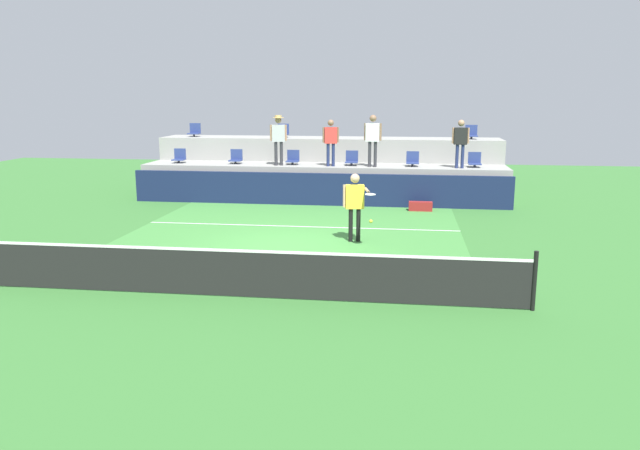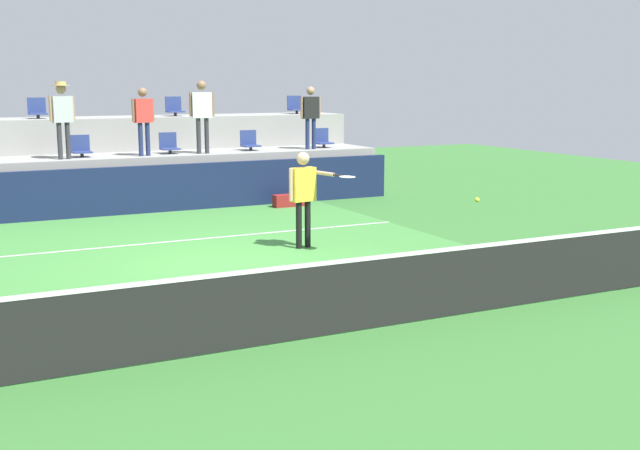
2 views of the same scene
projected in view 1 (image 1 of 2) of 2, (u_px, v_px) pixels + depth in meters
ground_plane at (284, 247)px, 15.38m from camera, size 40.00×40.00×0.00m
court_inner_paint at (292, 237)px, 16.35m from camera, size 9.00×10.00×0.01m
court_service_line at (300, 226)px, 17.70m from camera, size 9.00×0.06×0.00m
tennis_net at (243, 272)px, 11.40m from camera, size 10.48×0.08×1.07m
sponsor_backboard at (318, 189)px, 21.08m from camera, size 13.00×0.16×1.10m
seating_tier_lower at (323, 182)px, 22.33m from camera, size 13.00×1.80×1.25m
seating_tier_upper at (329, 165)px, 23.98m from camera, size 13.00×1.80×2.10m
stadium_chair_lower_far_left at (179, 157)px, 22.80m from camera, size 0.44×0.40×0.52m
stadium_chair_lower_left at (236, 158)px, 22.51m from camera, size 0.44×0.40×0.52m
stadium_chair_lower_mid_left at (293, 159)px, 22.23m from camera, size 0.44×0.40×0.52m
stadium_chair_lower_mid_right at (352, 159)px, 21.95m from camera, size 0.44×0.40×0.52m
stadium_chair_lower_right at (413, 160)px, 21.67m from camera, size 0.44×0.40×0.52m
stadium_chair_lower_far_right at (475, 161)px, 21.38m from camera, size 0.44×0.40×0.52m
stadium_chair_upper_far_left at (195, 131)px, 24.37m from camera, size 0.44×0.40×0.52m
stadium_chair_upper_left at (283, 132)px, 23.90m from camera, size 0.44×0.40×0.52m
stadium_chair_upper_right at (374, 132)px, 23.43m from camera, size 0.44×0.40×0.52m
stadium_chair_upper_far_right at (471, 133)px, 22.95m from camera, size 0.44×0.40×0.52m
tennis_player at (355, 200)px, 15.65m from camera, size 0.90×1.18×1.76m
spectator_with_hat at (278, 135)px, 21.74m from camera, size 0.60×0.49×1.77m
spectator_in_white at (331, 139)px, 21.52m from camera, size 0.57×0.26×1.62m
spectator_in_grey at (373, 135)px, 21.30m from camera, size 0.62×0.28×1.79m
spectator_leaning_on_rail at (461, 139)px, 20.93m from camera, size 0.58×0.22×1.64m
tennis_ball at (371, 221)px, 11.44m from camera, size 0.07×0.07×0.07m
equipment_bag at (420, 206)px, 20.12m from camera, size 0.76×0.28×0.30m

